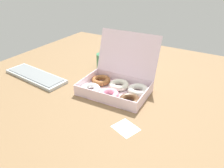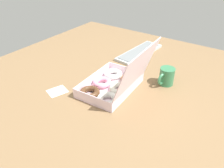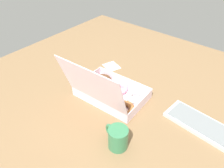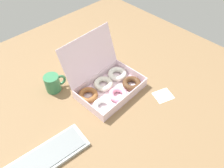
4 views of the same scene
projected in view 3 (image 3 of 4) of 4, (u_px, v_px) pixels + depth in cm
name	position (u px, v px, depth cm)	size (l,w,h in cm)	color
ground_plane	(117.00, 100.00, 119.57)	(180.00, 180.00, 2.00)	olive
donut_box	(110.00, 93.00, 117.43)	(38.66, 33.95, 29.11)	white
keyboard	(211.00, 130.00, 99.88)	(44.40, 17.68, 2.20)	silver
coffee_mug	(117.00, 137.00, 91.58)	(12.45, 8.54, 10.22)	#367A4F
paper_napkin	(112.00, 66.00, 144.24)	(10.22, 8.69, 0.15)	white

